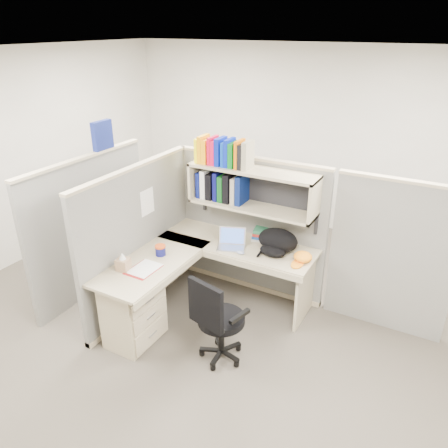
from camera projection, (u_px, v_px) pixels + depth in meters
The scene contains 14 objects.
ground at pixel (212, 326), 4.64m from camera, with size 6.00×6.00×0.00m, color #3A352D.
room_shell at pixel (210, 182), 3.97m from camera, with size 6.00×6.00×6.00m.
cubicle at pixel (203, 226), 4.79m from camera, with size 3.79×1.84×1.95m.
desk at pixel (162, 294), 4.41m from camera, with size 1.74×1.75×0.73m.
laptop at pixel (231, 240), 4.65m from camera, with size 0.29×0.29×0.21m, color #AAAAAF, non-canonical shape.
backpack at pixel (276, 242), 4.54m from camera, with size 0.43×0.33×0.25m, color black, non-canonical shape.
orange_cap at pixel (303, 257), 4.41m from camera, with size 0.19×0.22×0.10m, color orange, non-canonical shape.
snack_canister at pixel (160, 250), 4.53m from camera, with size 0.11×0.11×0.11m.
tissue_box at pixel (123, 261), 4.24m from camera, with size 0.12×0.12×0.19m, color #9F7C5A, non-canonical shape.
mouse at pixel (240, 252), 4.57m from camera, with size 0.09×0.06×0.03m, color #7B89AF.
paper_cup at pixel (235, 235), 4.88m from camera, with size 0.06×0.06×0.09m, color white.
book_stack at pixel (261, 233), 4.89m from camera, with size 0.18×0.24×0.12m, color gray, non-canonical shape.
loose_paper at pixel (145, 268), 4.30m from camera, with size 0.23×0.31×0.00m, color white, non-canonical shape.
task_chair at pixel (218, 332), 4.04m from camera, with size 0.52×0.48×0.93m.
Camera 1 is at (1.93, -3.23, 2.93)m, focal length 35.00 mm.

